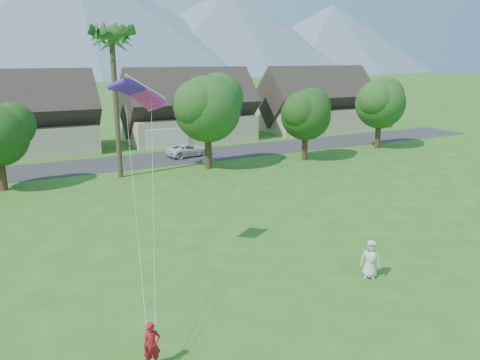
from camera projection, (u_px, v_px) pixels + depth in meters
ground at (369, 348)px, 16.51m from camera, size 500.00×500.00×0.00m
street at (128, 162)px, 45.74m from camera, size 90.00×7.00×0.01m
kite_flyer at (152, 346)px, 15.28m from camera, size 0.60×0.40×1.63m
watcher at (371, 259)px, 21.58m from camera, size 1.05×1.02×1.82m
parked_car at (189, 150)px, 48.39m from camera, size 5.05×3.00×1.32m
mountain_ridge at (33, 18)px, 237.29m from camera, size 540.00×240.00×70.00m
houses_row at (110, 117)px, 52.82m from camera, size 72.75×8.19×8.86m
tree_row at (129, 120)px, 38.77m from camera, size 62.27×6.67×8.45m
fan_palm at (111, 33)px, 37.13m from camera, size 3.00×3.00×13.80m
parafoil_kite at (138, 91)px, 21.21m from camera, size 2.97×1.48×0.50m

